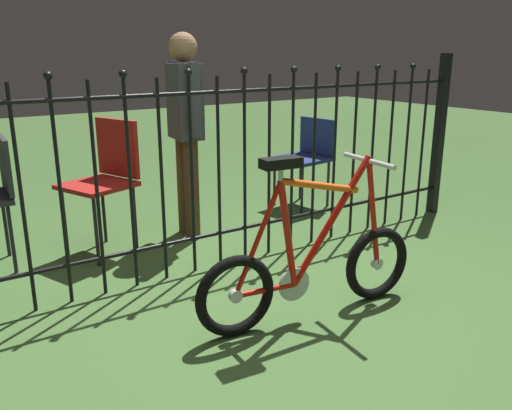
% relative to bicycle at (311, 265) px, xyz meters
% --- Properties ---
extents(ground_plane, '(20.00, 20.00, 0.00)m').
position_rel_bicycle_xyz_m(ground_plane, '(-0.23, 0.12, -0.29)').
color(ground_plane, '#406430').
extents(iron_fence, '(4.75, 0.07, 1.34)m').
position_rel_bicycle_xyz_m(iron_fence, '(-0.28, 0.88, 0.38)').
color(iron_fence, black).
rests_on(iron_fence, ground).
extents(bicycle, '(1.31, 0.40, 0.88)m').
position_rel_bicycle_xyz_m(bicycle, '(0.00, 0.00, 0.00)').
color(bicycle, black).
rests_on(bicycle, ground).
extents(chair_navy, '(0.49, 0.48, 0.78)m').
position_rel_bicycle_xyz_m(chair_navy, '(1.33, 1.67, 0.20)').
color(chair_navy, black).
rests_on(chair_navy, ground).
extents(chair_red, '(0.53, 0.53, 0.91)m').
position_rel_bicycle_xyz_m(chair_red, '(-0.55, 1.54, 0.27)').
color(chair_red, black).
rests_on(chair_red, ground).
extents(person_visitor, '(0.21, 0.47, 1.49)m').
position_rel_bicycle_xyz_m(person_visitor, '(0.05, 1.51, 0.59)').
color(person_visitor, '#4C3823').
rests_on(person_visitor, ground).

